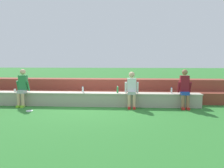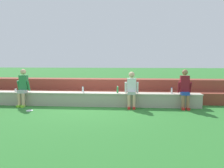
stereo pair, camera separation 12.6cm
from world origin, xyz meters
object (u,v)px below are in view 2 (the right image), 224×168
(person_center, at_px, (185,88))
(person_left_of_center, at_px, (132,88))
(person_far_left, at_px, (23,86))
(water_bottle_near_left, at_px, (172,91))
(plastic_cup_left_end, at_px, (16,90))
(water_bottle_center_gap, at_px, (118,90))
(frisbee, at_px, (30,111))
(water_bottle_mid_right, at_px, (83,89))

(person_center, bearing_deg, person_left_of_center, 179.65)
(person_left_of_center, height_order, person_center, person_center)
(person_far_left, distance_m, person_left_of_center, 4.27)
(person_left_of_center, bearing_deg, water_bottle_near_left, 9.11)
(water_bottle_near_left, height_order, plastic_cup_left_end, water_bottle_near_left)
(person_far_left, bearing_deg, water_bottle_center_gap, 3.44)
(water_bottle_center_gap, bearing_deg, frisbee, -161.55)
(person_far_left, relative_size, water_bottle_mid_right, 5.99)
(person_left_of_center, bearing_deg, plastic_cup_left_end, 176.76)
(person_left_of_center, height_order, plastic_cup_left_end, person_left_of_center)
(water_bottle_near_left, bearing_deg, water_bottle_center_gap, -179.28)
(person_far_left, xyz_separation_m, water_bottle_near_left, (5.81, 0.25, -0.14))
(person_far_left, height_order, person_left_of_center, person_far_left)
(frisbee, bearing_deg, person_far_left, 126.83)
(person_left_of_center, relative_size, water_bottle_mid_right, 5.63)
(person_far_left, height_order, plastic_cup_left_end, person_far_left)
(person_far_left, bearing_deg, person_center, -0.09)
(plastic_cup_left_end, distance_m, frisbee, 1.62)
(person_left_of_center, bearing_deg, person_far_left, -179.97)
(water_bottle_mid_right, relative_size, water_bottle_near_left, 1.05)
(water_bottle_center_gap, relative_size, water_bottle_mid_right, 1.11)
(person_center, xyz_separation_m, water_bottle_mid_right, (-3.91, 0.30, -0.14))
(water_bottle_mid_right, xyz_separation_m, water_bottle_near_left, (3.48, -0.04, -0.01))
(water_bottle_center_gap, distance_m, water_bottle_mid_right, 1.39)
(water_bottle_center_gap, bearing_deg, water_bottle_mid_right, 177.24)
(plastic_cup_left_end, bearing_deg, person_left_of_center, -3.24)
(water_bottle_center_gap, bearing_deg, water_bottle_near_left, 0.72)
(water_bottle_near_left, xyz_separation_m, frisbee, (-5.20, -1.06, -0.63))
(person_far_left, xyz_separation_m, person_center, (6.24, -0.01, 0.00))
(person_far_left, relative_size, frisbee, 6.03)
(person_left_of_center, relative_size, person_center, 0.93)
(water_bottle_near_left, distance_m, plastic_cup_left_end, 6.26)
(water_bottle_mid_right, relative_size, plastic_cup_left_end, 2.15)
(water_bottle_mid_right, height_order, frisbee, water_bottle_mid_right)
(water_bottle_center_gap, relative_size, plastic_cup_left_end, 2.40)
(person_far_left, relative_size, water_bottle_center_gap, 5.37)
(person_far_left, relative_size, plastic_cup_left_end, 12.88)
(person_center, bearing_deg, person_far_left, 179.91)
(water_bottle_center_gap, xyz_separation_m, water_bottle_near_left, (2.09, 0.03, -0.02))
(water_bottle_center_gap, height_order, water_bottle_mid_right, water_bottle_center_gap)
(plastic_cup_left_end, height_order, frisbee, plastic_cup_left_end)
(person_center, xyz_separation_m, frisbee, (-5.63, -0.81, -0.78))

